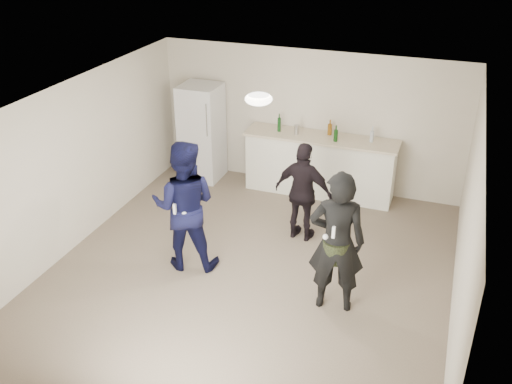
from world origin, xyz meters
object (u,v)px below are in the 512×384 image
(counter, at_px, (320,166))
(woman, at_px, (337,242))
(shaker, at_px, (297,129))
(fridge, at_px, (202,132))
(spectator, at_px, (304,192))
(man, at_px, (184,206))

(counter, height_order, woman, woman)
(shaker, height_order, woman, woman)
(fridge, xyz_separation_m, shaker, (1.81, 0.04, 0.28))
(counter, relative_size, fridge, 1.44)
(spectator, bearing_deg, shaker, -61.38)
(counter, bearing_deg, man, -113.37)
(shaker, height_order, spectator, spectator)
(fridge, distance_m, woman, 4.40)
(woman, xyz_separation_m, spectator, (-0.83, 1.49, -0.17))
(fridge, relative_size, man, 0.94)
(shaker, xyz_separation_m, man, (-0.79, -2.82, -0.22))
(counter, relative_size, spectator, 1.64)
(shaker, bearing_deg, fridge, -178.58)
(counter, xyz_separation_m, fridge, (-2.24, -0.07, 0.38))
(counter, xyz_separation_m, man, (-1.23, -2.84, 0.43))
(man, bearing_deg, counter, -127.65)
(man, xyz_separation_m, woman, (2.20, -0.23, 0.01))
(fridge, xyz_separation_m, woman, (3.22, -3.00, 0.06))
(man, bearing_deg, shaker, -119.93)
(fridge, height_order, man, man)
(fridge, distance_m, man, 2.96)
(man, distance_m, woman, 2.21)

